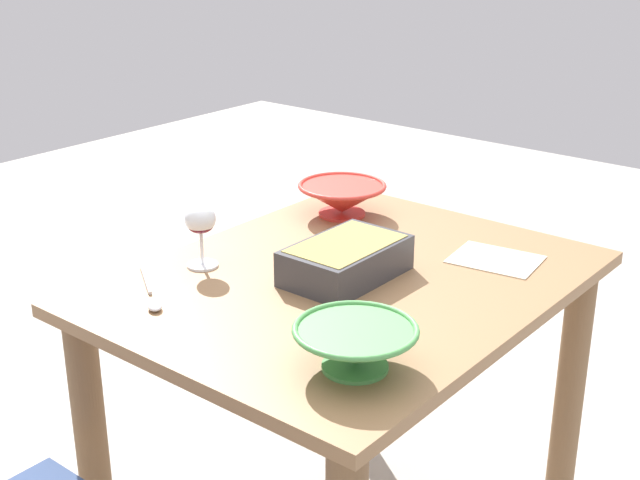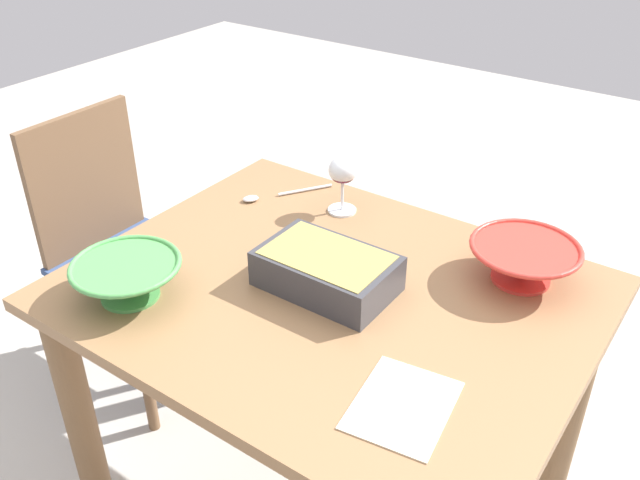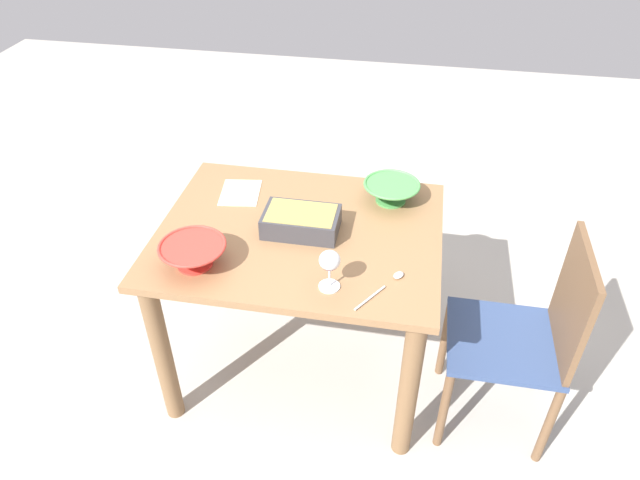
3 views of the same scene
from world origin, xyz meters
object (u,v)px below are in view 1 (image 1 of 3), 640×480
at_px(mixing_bowl, 355,345).
at_px(napkin, 496,259).
at_px(wine_glass, 200,223).
at_px(small_bowl, 342,198).
at_px(dining_table, 347,335).
at_px(casserole_dish, 346,258).
at_px(serving_spoon, 151,296).

distance_m(mixing_bowl, napkin, 0.65).
height_order(wine_glass, mixing_bowl, wine_glass).
bearing_deg(small_bowl, napkin, -92.80).
xyz_separation_m(wine_glass, napkin, (0.48, -0.53, -0.11)).
height_order(dining_table, napkin, napkin).
bearing_deg(wine_glass, mixing_bowl, -105.72).
height_order(wine_glass, casserole_dish, wine_glass).
distance_m(dining_table, napkin, 0.41).
height_order(dining_table, mixing_bowl, mixing_bowl).
height_order(mixing_bowl, napkin, mixing_bowl).
bearing_deg(small_bowl, casserole_dish, -141.08).
bearing_deg(casserole_dish, mixing_bowl, -140.02).
bearing_deg(napkin, wine_glass, 132.29).
bearing_deg(serving_spoon, casserole_dish, -35.04).
bearing_deg(casserole_dish, serving_spoon, 144.96).
xyz_separation_m(dining_table, napkin, (0.31, -0.22, 0.16)).
bearing_deg(wine_glass, casserole_dish, -61.92).
height_order(dining_table, serving_spoon, serving_spoon).
height_order(dining_table, casserole_dish, casserole_dish).
height_order(wine_glass, serving_spoon, wine_glass).
distance_m(small_bowl, serving_spoon, 0.71).
bearing_deg(mixing_bowl, serving_spoon, 94.13).
bearing_deg(small_bowl, dining_table, -140.38).
distance_m(casserole_dish, napkin, 0.39).
xyz_separation_m(casserole_dish, serving_spoon, (-0.37, 0.26, -0.04)).
distance_m(dining_table, mixing_bowl, 0.48).
xyz_separation_m(mixing_bowl, serving_spoon, (-0.04, 0.53, -0.04)).
bearing_deg(dining_table, small_bowl, 39.62).
bearing_deg(small_bowl, wine_glass, 176.28).
bearing_deg(napkin, mixing_bowl, -175.13).
distance_m(casserole_dish, serving_spoon, 0.45).
bearing_deg(serving_spoon, small_bowl, 1.43).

